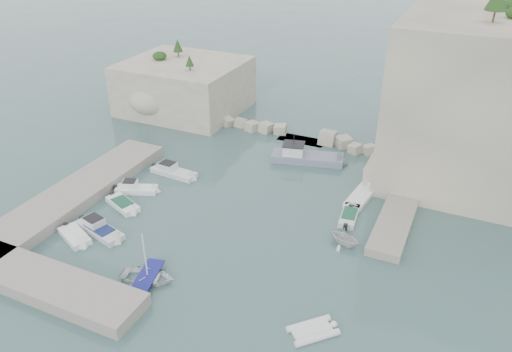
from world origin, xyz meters
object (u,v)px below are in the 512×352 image
at_px(tender_east_c, 360,199).
at_px(motorboat_c, 123,207).
at_px(rowboat, 148,280).
at_px(tender_east_b, 349,218).
at_px(motorboat_b, 137,192).
at_px(motorboat_e, 75,239).
at_px(motorboat_d, 100,233).
at_px(tender_east_d, 380,184).
at_px(work_boat, 307,161).
at_px(tender_east_a, 344,244).
at_px(inflatable_dinghy, 313,332).
at_px(motorboat_a, 174,175).

bearing_deg(tender_east_c, motorboat_c, 125.09).
xyz_separation_m(motorboat_c, rowboat, (8.75, -8.03, 0.00)).
height_order(rowboat, tender_east_b, rowboat).
bearing_deg(motorboat_b, motorboat_e, -111.72).
distance_m(motorboat_d, tender_east_d, 28.97).
distance_m(motorboat_c, work_boat, 21.58).
bearing_deg(tender_east_d, tender_east_c, -178.79).
distance_m(motorboat_e, tender_east_b, 25.40).
relative_size(tender_east_a, work_boat, 0.35).
height_order(motorboat_e, rowboat, rowboat).
bearing_deg(tender_east_b, inflatable_dinghy, -179.64).
height_order(inflatable_dinghy, tender_east_b, tender_east_b).
relative_size(rowboat, inflatable_dinghy, 1.19).
bearing_deg(motorboat_b, inflatable_dinghy, -46.64).
distance_m(motorboat_b, motorboat_d, 7.58).
height_order(motorboat_c, tender_east_d, tender_east_d).
relative_size(inflatable_dinghy, tender_east_d, 0.85).
height_order(motorboat_c, inflatable_dinghy, motorboat_c).
bearing_deg(motorboat_a, tender_east_d, 22.94).
bearing_deg(tender_east_c, inflatable_dinghy, -168.63).
bearing_deg(motorboat_e, tender_east_b, 57.12).
distance_m(motorboat_e, rowboat, 9.45).
height_order(motorboat_a, motorboat_d, same).
bearing_deg(motorboat_e, motorboat_d, 74.15).
bearing_deg(tender_east_b, motorboat_d, 115.07).
relative_size(inflatable_dinghy, work_boat, 0.41).
bearing_deg(motorboat_c, motorboat_e, -72.05).
height_order(rowboat, tender_east_d, tender_east_d).
relative_size(inflatable_dinghy, tender_east_c, 0.67).
distance_m(motorboat_e, tender_east_a, 24.09).
bearing_deg(motorboat_c, tender_east_c, 50.90).
distance_m(motorboat_a, work_boat, 15.42).
bearing_deg(work_boat, tender_east_b, -65.37).
bearing_deg(rowboat, tender_east_b, -51.82).
bearing_deg(motorboat_a, motorboat_b, -103.47).
bearing_deg(rowboat, tender_east_d, -43.64).
relative_size(motorboat_c, work_boat, 0.50).
bearing_deg(motorboat_c, work_boat, 74.74).
distance_m(inflatable_dinghy, tender_east_a, 11.04).
bearing_deg(motorboat_d, work_boat, 74.98).
bearing_deg(tender_east_a, motorboat_b, 108.36).
relative_size(tender_east_d, work_boat, 0.48).
height_order(rowboat, tender_east_a, tender_east_a).
bearing_deg(motorboat_b, tender_east_b, -10.01).
bearing_deg(motorboat_e, tender_east_a, 47.82).
xyz_separation_m(motorboat_d, inflatable_dinghy, (21.62, -3.28, 0.00)).
bearing_deg(work_boat, motorboat_e, -134.76).
height_order(motorboat_e, tender_east_b, same).
bearing_deg(motorboat_a, motorboat_d, -86.47).
height_order(motorboat_c, tender_east_b, same).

